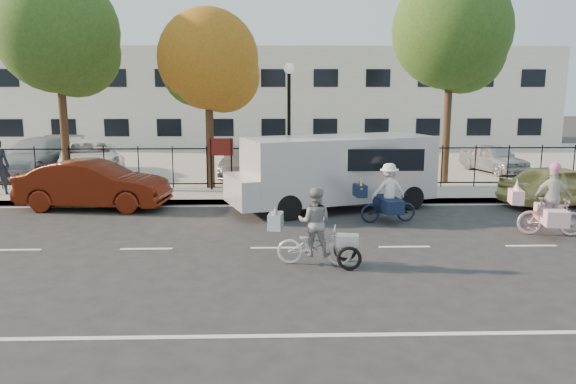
{
  "coord_description": "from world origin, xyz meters",
  "views": [
    {
      "loc": [
        -0.08,
        -12.56,
        3.67
      ],
      "look_at": [
        0.31,
        1.2,
        1.1
      ],
      "focal_mm": 35.0,
      "sensor_mm": 36.0,
      "label": 1
    }
  ],
  "objects_px": {
    "zebra_trike": "(315,235)",
    "unicorn_bike": "(550,209)",
    "lot_car_c": "(244,162)",
    "gold_sedan": "(559,185)",
    "lot_car_a": "(37,156)",
    "red_sedan": "(94,185)",
    "white_van": "(335,169)",
    "lamppost": "(289,104)",
    "bull_bike": "(388,199)",
    "lot_car_b": "(89,158)",
    "lot_car_d": "(494,158)"
  },
  "relations": [
    {
      "from": "white_van",
      "to": "red_sedan",
      "type": "height_order",
      "value": "white_van"
    },
    {
      "from": "red_sedan",
      "to": "lot_car_b",
      "type": "distance_m",
      "value": 5.92
    },
    {
      "from": "unicorn_bike",
      "to": "lot_car_a",
      "type": "xyz_separation_m",
      "value": [
        -16.64,
        9.7,
        0.2
      ]
    },
    {
      "from": "lot_car_b",
      "to": "lot_car_c",
      "type": "bearing_deg",
      "value": -26.23
    },
    {
      "from": "white_van",
      "to": "red_sedan",
      "type": "bearing_deg",
      "value": 159.57
    },
    {
      "from": "zebra_trike",
      "to": "lot_car_b",
      "type": "height_order",
      "value": "zebra_trike"
    },
    {
      "from": "lot_car_c",
      "to": "white_van",
      "type": "bearing_deg",
      "value": -52.8
    },
    {
      "from": "lot_car_c",
      "to": "lot_car_d",
      "type": "xyz_separation_m",
      "value": [
        10.47,
        1.11,
        -0.04
      ]
    },
    {
      "from": "lamppost",
      "to": "bull_bike",
      "type": "distance_m",
      "value": 5.6
    },
    {
      "from": "unicorn_bike",
      "to": "lot_car_b",
      "type": "xyz_separation_m",
      "value": [
        -14.33,
        9.15,
        0.18
      ]
    },
    {
      "from": "red_sedan",
      "to": "unicorn_bike",
      "type": "bearing_deg",
      "value": -99.85
    },
    {
      "from": "lamppost",
      "to": "zebra_trike",
      "type": "bearing_deg",
      "value": -87.88
    },
    {
      "from": "gold_sedan",
      "to": "lot_car_d",
      "type": "height_order",
      "value": "lot_car_d"
    },
    {
      "from": "white_van",
      "to": "bull_bike",
      "type": "bearing_deg",
      "value": -74.25
    },
    {
      "from": "gold_sedan",
      "to": "lot_car_c",
      "type": "distance_m",
      "value": 11.31
    },
    {
      "from": "lamppost",
      "to": "zebra_trike",
      "type": "xyz_separation_m",
      "value": [
        0.3,
        -8.04,
        -2.48
      ]
    },
    {
      "from": "lot_car_c",
      "to": "red_sedan",
      "type": "bearing_deg",
      "value": -123.52
    },
    {
      "from": "zebra_trike",
      "to": "lot_car_c",
      "type": "bearing_deg",
      "value": 19.46
    },
    {
      "from": "gold_sedan",
      "to": "lot_car_b",
      "type": "distance_m",
      "value": 17.31
    },
    {
      "from": "bull_bike",
      "to": "lot_car_d",
      "type": "relative_size",
      "value": 0.52
    },
    {
      "from": "unicorn_bike",
      "to": "gold_sedan",
      "type": "bearing_deg",
      "value": -19.1
    },
    {
      "from": "lamppost",
      "to": "lot_car_a",
      "type": "relative_size",
      "value": 0.85
    },
    {
      "from": "zebra_trike",
      "to": "red_sedan",
      "type": "height_order",
      "value": "zebra_trike"
    },
    {
      "from": "lot_car_b",
      "to": "lot_car_c",
      "type": "height_order",
      "value": "lot_car_b"
    },
    {
      "from": "lamppost",
      "to": "bull_bike",
      "type": "relative_size",
      "value": 2.4
    },
    {
      "from": "lot_car_a",
      "to": "white_van",
      "type": "bearing_deg",
      "value": -20.91
    },
    {
      "from": "red_sedan",
      "to": "gold_sedan",
      "type": "xyz_separation_m",
      "value": [
        14.46,
        0.0,
        -0.09
      ]
    },
    {
      "from": "white_van",
      "to": "lot_car_a",
      "type": "relative_size",
      "value": 1.32
    },
    {
      "from": "red_sedan",
      "to": "lot_car_a",
      "type": "bearing_deg",
      "value": 40.54
    },
    {
      "from": "unicorn_bike",
      "to": "lot_car_b",
      "type": "height_order",
      "value": "unicorn_bike"
    },
    {
      "from": "bull_bike",
      "to": "gold_sedan",
      "type": "height_order",
      "value": "bull_bike"
    },
    {
      "from": "unicorn_bike",
      "to": "white_van",
      "type": "xyz_separation_m",
      "value": [
        -5.04,
        3.35,
        0.53
      ]
    },
    {
      "from": "lamppost",
      "to": "lot_car_d",
      "type": "bearing_deg",
      "value": 23.8
    },
    {
      "from": "zebra_trike",
      "to": "red_sedan",
      "type": "xyz_separation_m",
      "value": [
        -6.35,
        5.74,
        0.11
      ]
    },
    {
      "from": "zebra_trike",
      "to": "bull_bike",
      "type": "relative_size",
      "value": 1.07
    },
    {
      "from": "unicorn_bike",
      "to": "red_sedan",
      "type": "height_order",
      "value": "unicorn_bike"
    },
    {
      "from": "lamppost",
      "to": "lot_car_c",
      "type": "relative_size",
      "value": 1.14
    },
    {
      "from": "white_van",
      "to": "gold_sedan",
      "type": "xyz_separation_m",
      "value": [
        7.08,
        0.2,
        -0.57
      ]
    },
    {
      "from": "unicorn_bike",
      "to": "lot_car_a",
      "type": "distance_m",
      "value": 19.26
    },
    {
      "from": "bull_bike",
      "to": "lot_car_b",
      "type": "bearing_deg",
      "value": 45.51
    },
    {
      "from": "lot_car_a",
      "to": "lot_car_b",
      "type": "height_order",
      "value": "lot_car_a"
    },
    {
      "from": "unicorn_bike",
      "to": "lot_car_b",
      "type": "relative_size",
      "value": 0.36
    },
    {
      "from": "zebra_trike",
      "to": "unicorn_bike",
      "type": "bearing_deg",
      "value": -61.2
    },
    {
      "from": "lamppost",
      "to": "white_van",
      "type": "height_order",
      "value": "lamppost"
    },
    {
      "from": "unicorn_bike",
      "to": "white_van",
      "type": "height_order",
      "value": "white_van"
    },
    {
      "from": "red_sedan",
      "to": "lot_car_a",
      "type": "height_order",
      "value": "lot_car_a"
    },
    {
      "from": "lamppost",
      "to": "bull_bike",
      "type": "xyz_separation_m",
      "value": [
        2.59,
        -4.32,
        -2.46
      ]
    },
    {
      "from": "bull_bike",
      "to": "lot_car_b",
      "type": "xyz_separation_m",
      "value": [
        -10.55,
        7.62,
        0.21
      ]
    },
    {
      "from": "lamppost",
      "to": "lot_car_c",
      "type": "xyz_separation_m",
      "value": [
        -1.71,
        2.75,
        -2.34
      ]
    },
    {
      "from": "zebra_trike",
      "to": "lot_car_d",
      "type": "distance_m",
      "value": 14.61
    }
  ]
}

